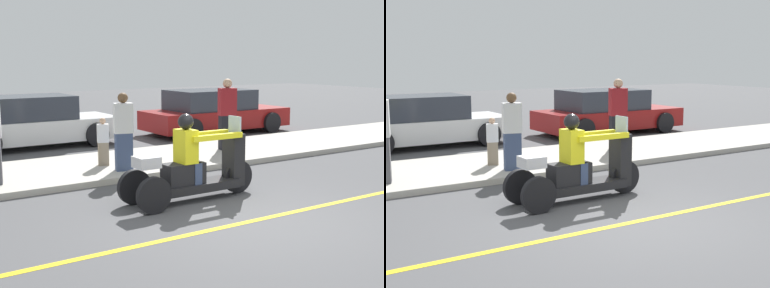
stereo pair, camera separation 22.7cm
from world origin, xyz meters
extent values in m
plane|color=#4C4C4F|center=(0.00, 0.00, 0.00)|extent=(60.00, 60.00, 0.00)
cube|color=gold|center=(-0.08, 0.00, 0.00)|extent=(24.00, 0.12, 0.01)
cube|color=#B2ADA3|center=(0.00, 4.60, 0.06)|extent=(28.00, 2.80, 0.12)
cylinder|color=black|center=(0.89, 1.44, 0.29)|extent=(0.58, 0.10, 0.58)
cylinder|color=black|center=(-0.99, 1.12, 0.29)|extent=(0.58, 0.10, 0.58)
cylinder|color=black|center=(-0.99, 1.76, 0.29)|extent=(0.58, 0.10, 0.58)
cube|color=black|center=(-0.08, 1.44, 0.23)|extent=(1.72, 0.45, 0.15)
cube|color=black|center=(-0.25, 1.44, 0.48)|extent=(0.69, 0.35, 0.36)
cube|color=black|center=(0.79, 1.44, 0.62)|extent=(0.24, 0.35, 0.91)
cube|color=silver|center=(0.81, 1.44, 1.22)|extent=(0.03, 0.32, 0.30)
cube|color=silver|center=(-0.94, 1.44, 0.75)|extent=(0.36, 0.35, 0.18)
cube|color=yellow|center=(-0.20, 1.44, 0.94)|extent=(0.26, 0.38, 0.55)
sphere|color=black|center=(-0.20, 1.44, 1.34)|extent=(0.26, 0.26, 0.26)
cube|color=#38476B|center=(-0.07, 1.32, 0.48)|extent=(0.14, 0.14, 0.36)
cube|color=#38476B|center=(-0.07, 1.56, 0.48)|extent=(0.14, 0.14, 0.36)
cube|color=yellow|center=(0.30, 1.24, 1.07)|extent=(0.99, 0.09, 0.09)
cube|color=yellow|center=(0.30, 1.64, 1.07)|extent=(0.99, 0.09, 0.09)
cube|color=black|center=(3.04, 4.57, 0.54)|extent=(0.43, 0.35, 0.84)
cube|color=maroon|center=(3.04, 4.57, 1.30)|extent=(0.47, 0.36, 0.67)
sphere|color=tan|center=(3.04, 4.57, 1.75)|extent=(0.23, 0.23, 0.23)
cube|color=#38476B|center=(-0.18, 3.75, 0.50)|extent=(0.38, 0.30, 0.76)
cube|color=silver|center=(-0.18, 3.75, 1.18)|extent=(0.42, 0.31, 0.60)
sphere|color=brown|center=(-0.18, 3.75, 1.58)|extent=(0.21, 0.21, 0.21)
cube|color=gray|center=(-0.32, 4.44, 0.36)|extent=(0.25, 0.20, 0.49)
cube|color=silver|center=(-0.32, 4.44, 0.80)|extent=(0.27, 0.21, 0.39)
sphere|color=tan|center=(-0.32, 4.44, 1.06)|extent=(0.13, 0.13, 0.13)
cube|color=silver|center=(-0.57, 8.32, 0.46)|extent=(4.33, 1.80, 0.58)
cube|color=#2D333D|center=(-0.78, 8.32, 1.06)|extent=(2.38, 1.62, 0.62)
cylinder|color=black|center=(0.84, 7.42, 0.32)|extent=(0.64, 0.22, 0.64)
cylinder|color=black|center=(0.84, 9.22, 0.32)|extent=(0.64, 0.22, 0.64)
cube|color=maroon|center=(5.06, 7.78, 0.46)|extent=(4.65, 1.84, 0.58)
cube|color=#2D333D|center=(4.83, 7.78, 1.06)|extent=(2.56, 1.65, 0.62)
cylinder|color=black|center=(6.57, 6.86, 0.32)|extent=(0.64, 0.22, 0.64)
cylinder|color=black|center=(6.57, 8.70, 0.32)|extent=(0.64, 0.22, 0.64)
cylinder|color=black|center=(3.55, 6.86, 0.32)|extent=(0.64, 0.22, 0.64)
cylinder|color=black|center=(3.55, 8.70, 0.32)|extent=(0.64, 0.22, 0.64)
camera|label=1|loc=(-4.90, -5.79, 2.38)|focal=50.00mm
camera|label=2|loc=(-4.71, -5.91, 2.38)|focal=50.00mm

